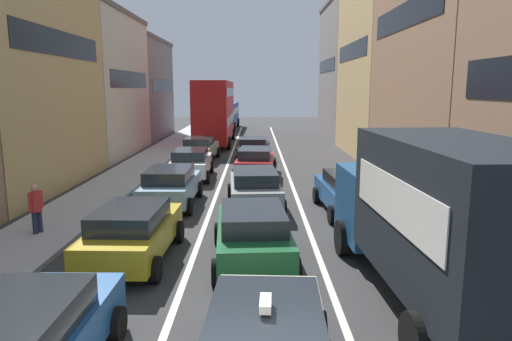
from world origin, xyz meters
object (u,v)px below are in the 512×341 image
Objects in this scene: coupe_centre_lane_fourth at (255,161)px; sedan_left_lane_fourth at (191,163)px; sedan_right_lane_behind_truck at (349,191)px; bus_far_queue_secondary at (225,113)px; pedestrian_near_kerb at (36,207)px; removalist_box_truck at (435,213)px; sedan_centre_lane_fifth at (254,148)px; hatchback_centre_lane_third at (255,187)px; sedan_left_lane_third at (170,185)px; sedan_centre_lane_second at (253,233)px; bus_mid_queue_primary at (215,110)px; wagon_left_lane_second at (133,231)px; sedan_left_lane_fifth at (200,148)px.

sedan_left_lane_fourth is at bearing 101.79° from coupe_centre_lane_fourth.
sedan_right_lane_behind_truck is at bearing -136.29° from sedan_left_lane_fourth.
pedestrian_near_kerb is (-3.19, -38.14, -0.81)m from bus_far_queue_secondary.
sedan_centre_lane_fifth is at bearing 8.56° from removalist_box_truck.
coupe_centre_lane_fourth is at bearing 22.86° from sedan_right_lane_behind_truck.
sedan_centre_lane_fifth is (-0.06, 11.59, 0.00)m from hatchback_centre_lane_third.
removalist_box_truck is at bearing -158.22° from hatchback_centre_lane_third.
sedan_left_lane_third is 0.99× the size of sedan_left_lane_fourth.
sedan_left_lane_third is 0.98× the size of sedan_centre_lane_fifth.
removalist_box_truck is 8.89m from hatchback_centre_lane_third.
sedan_right_lane_behind_truck is at bearing -98.54° from sedan_left_lane_third.
sedan_left_lane_fourth is 9.44m from sedan_right_lane_behind_truck.
bus_mid_queue_primary is (-3.20, 25.77, 2.03)m from sedan_centre_lane_second.
wagon_left_lane_second is 11.44m from sedan_left_lane_fourth.
sedan_left_lane_third is at bearing 155.15° from coupe_centre_lane_fourth.
coupe_centre_lane_fourth is (0.05, 12.03, 0.00)m from sedan_centre_lane_second.
coupe_centre_lane_fourth and sedan_centre_lane_fifth have the same top height.
sedan_left_lane_third is 19.89m from bus_mid_queue_primary.
bus_far_queue_secondary reaches higher than sedan_left_lane_fourth.
bus_far_queue_secondary is at bearing 1.88° from wagon_left_lane_second.
removalist_box_truck is 1.78× the size of sedan_right_lane_behind_truck.
removalist_box_truck is 10.95m from sedan_left_lane_third.
sedan_left_lane_fourth is 10.08m from pedestrian_near_kerb.
coupe_centre_lane_fourth is 2.65× the size of pedestrian_near_kerb.
wagon_left_lane_second and sedan_right_lane_behind_truck have the same top height.
sedan_left_lane_fourth is (-3.21, 11.56, 0.00)m from sedan_centre_lane_second.
sedan_left_lane_third is 6.81m from sedan_right_lane_behind_truck.
removalist_box_truck is 15.60m from sedan_left_lane_fourth.
coupe_centre_lane_fourth is at bearing -13.57° from wagon_left_lane_second.
pedestrian_near_kerb is at bearing 176.48° from bus_far_queue_secondary.
removalist_box_truck reaches higher than sedan_centre_lane_fifth.
bus_far_queue_secondary reaches higher than pedestrian_near_kerb.
removalist_box_truck is 7.35m from sedan_right_lane_behind_truck.
sedan_left_lane_fifth is 0.42× the size of bus_mid_queue_primary.
pedestrian_near_kerb reaches higher than hatchback_centre_lane_third.
sedan_left_lane_fifth is at bearing 0.82° from sedan_left_lane_fourth.
pedestrian_near_kerb is at bearing 62.03° from wagon_left_lane_second.
bus_mid_queue_primary is (0.24, 8.46, 2.03)m from sedan_left_lane_fifth.
hatchback_centre_lane_third is 1.00× the size of coupe_centre_lane_fourth.
removalist_box_truck is 11.33m from pedestrian_near_kerb.
wagon_left_lane_second and coupe_centre_lane_fourth have the same top height.
removalist_box_truck reaches higher than sedan_left_lane_fourth.
sedan_right_lane_behind_truck is (6.94, -12.39, 0.00)m from sedan_left_lane_fifth.
hatchback_centre_lane_third is 20.49m from bus_mid_queue_primary.
removalist_box_truck is 4.60m from sedan_centre_lane_second.
sedan_left_lane_fifth and sedan_right_lane_behind_truck have the same top height.
removalist_box_truck reaches higher than sedan_right_lane_behind_truck.
removalist_box_truck is 14.89m from coupe_centre_lane_fourth.
pedestrian_near_kerb is (-3.37, -3.92, 0.15)m from sedan_left_lane_third.
pedestrian_near_kerb reaches higher than wagon_left_lane_second.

